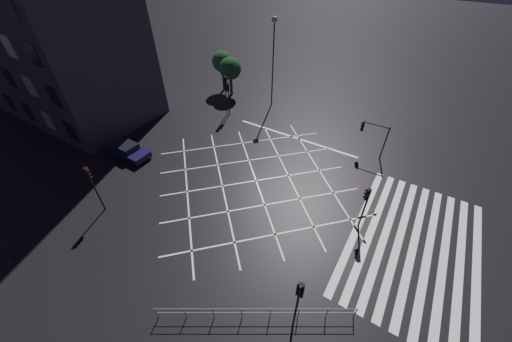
{
  "coord_description": "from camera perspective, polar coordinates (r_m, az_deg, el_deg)",
  "views": [
    {
      "loc": [
        -15.0,
        -9.22,
        15.93
      ],
      "look_at": [
        0.0,
        0.0,
        1.05
      ],
      "focal_mm": 20.0,
      "sensor_mm": 36.0,
      "label": 1
    }
  ],
  "objects": [
    {
      "name": "waiting_car",
      "position": [
        28.52,
        -24.12,
        3.71
      ],
      "size": [
        1.72,
        4.06,
        1.22
      ],
      "rotation": [
        0.0,
        0.0,
        -1.57
      ],
      "color": "#191951",
      "rests_on": "ground_plane"
    },
    {
      "name": "traffic_light_ne_main",
      "position": [
        31.86,
        -5.66,
        15.42
      ],
      "size": [
        0.39,
        0.36,
        3.73
      ],
      "rotation": [
        0.0,
        0.0,
        3.14
      ],
      "color": "black",
      "rests_on": "ground_plane"
    },
    {
      "name": "traffic_light_sw_main",
      "position": [
        14.63,
        8.58,
        -23.72
      ],
      "size": [
        0.39,
        0.36,
        4.04
      ],
      "color": "black",
      "rests_on": "ground_plane"
    },
    {
      "name": "street_tree_far",
      "position": [
        37.81,
        -6.76,
        20.88
      ],
      "size": [
        2.52,
        2.52,
        4.87
      ],
      "color": "#473323",
      "rests_on": "ground_plane"
    },
    {
      "name": "traffic_light_ne_cross",
      "position": [
        31.68,
        -6.04,
        16.2
      ],
      "size": [
        0.36,
        0.39,
        4.43
      ],
      "rotation": [
        0.0,
        0.0,
        -1.57
      ],
      "color": "black",
      "rests_on": "ground_plane"
    },
    {
      "name": "street_tree_near",
      "position": [
        36.49,
        -5.19,
        19.69
      ],
      "size": [
        2.64,
        2.64,
        4.59
      ],
      "color": "#473323",
      "rests_on": "ground_plane"
    },
    {
      "name": "ground_plane",
      "position": [
        23.74,
        0.0,
        -1.94
      ],
      "size": [
        200.0,
        200.0,
        0.0
      ],
      "primitive_type": "plane",
      "color": "black"
    },
    {
      "name": "pedestrian_railing",
      "position": [
        16.63,
        0.0,
        -26.34
      ],
      "size": [
        5.54,
        8.97,
        1.05
      ],
      "rotation": [
        0.0,
        0.0,
        -1.02
      ],
      "color": "#B7B7BC",
      "rests_on": "ground_plane"
    },
    {
      "name": "traffic_light_median_south",
      "position": [
        19.97,
        21.09,
        -5.4
      ],
      "size": [
        0.36,
        0.39,
        3.52
      ],
      "rotation": [
        0.0,
        0.0,
        1.57
      ],
      "color": "black",
      "rests_on": "ground_plane"
    },
    {
      "name": "road_markings",
      "position": [
        22.13,
        19.74,
        -9.01
      ],
      "size": [
        19.08,
        25.62,
        0.01
      ],
      "color": "silver",
      "rests_on": "ground_plane"
    },
    {
      "name": "street_lamp_east",
      "position": [
        32.39,
        3.57,
        24.37
      ],
      "size": [
        0.6,
        0.6,
        9.54
      ],
      "color": "black",
      "rests_on": "ground_plane"
    },
    {
      "name": "traffic_light_se_cross",
      "position": [
        27.32,
        22.13,
        7.34
      ],
      "size": [
        0.36,
        2.44,
        3.27
      ],
      "rotation": [
        0.0,
        0.0,
        1.57
      ],
      "color": "black",
      "rests_on": "ground_plane"
    },
    {
      "name": "traffic_light_nw_cross",
      "position": [
        22.39,
        -30.03,
        -1.69
      ],
      "size": [
        0.36,
        0.39,
        4.08
      ],
      "rotation": [
        0.0,
        0.0,
        -1.57
      ],
      "color": "black",
      "rests_on": "ground_plane"
    }
  ]
}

